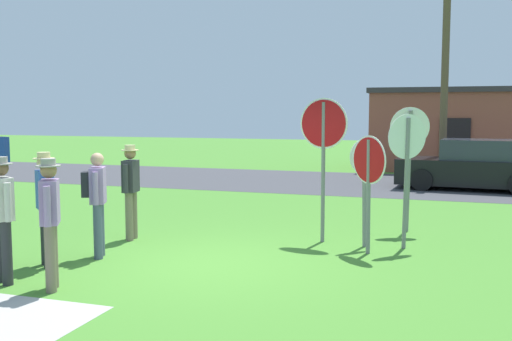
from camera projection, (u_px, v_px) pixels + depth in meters
ground_plane at (209, 264)px, 9.11m from camera, size 80.00×80.00×0.00m
street_asphalt at (340, 182)px, 19.58m from camera, size 60.00×6.40×0.01m
building_background at (455, 129)px, 23.74m from camera, size 6.57×3.98×3.26m
utility_pole at (445, 59)px, 19.21m from camera, size 1.80×0.24×7.71m
parked_car_on_street at (474, 167)px, 17.77m from camera, size 4.42×2.25×1.51m
stop_sign_tallest at (365, 175)px, 10.20m from camera, size 0.47×0.45×1.88m
stop_sign_rear_left at (323, 142)px, 10.50m from camera, size 0.89×0.19×2.58m
stop_sign_nearest at (409, 147)px, 11.38m from camera, size 0.74×0.29×2.43m
stop_sign_far_back at (369, 174)px, 9.66m from camera, size 0.61×0.55×1.96m
stop_sign_low_front at (407, 157)px, 9.98m from camera, size 0.60×0.52×2.30m
person_on_left at (131, 186)px, 10.78m from camera, size 0.32×0.56×1.74m
person_in_dark_shirt at (2, 212)px, 8.00m from camera, size 0.50×0.37×1.74m
person_with_sunhat at (45, 202)px, 8.91m from camera, size 0.44×0.41×1.74m
person_near_signs at (97, 197)px, 9.44m from camera, size 0.45×0.53×1.69m
person_in_blue at (50, 216)px, 7.71m from camera, size 0.37×0.50×1.74m
info_panel_leftmost at (3, 161)px, 13.52m from camera, size 0.58×0.21×1.77m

